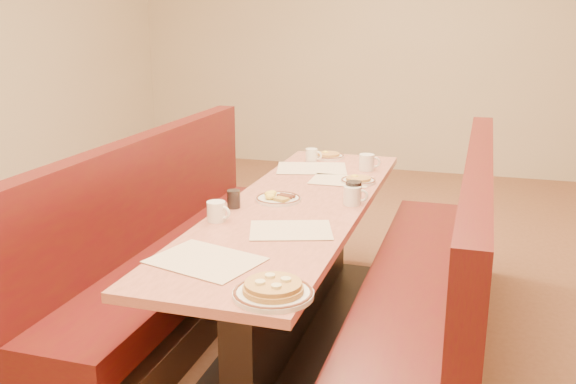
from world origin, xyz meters
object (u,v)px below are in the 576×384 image
(eggs_plate, at_px, (278,198))
(coffee_mug_c, at_px, (367,162))
(booth_left, at_px, (172,258))
(coffee_mug_b, at_px, (217,211))
(pancake_plate, at_px, (273,291))
(soda_tumbler_near, at_px, (234,199))
(diner_table, at_px, (296,271))
(coffee_mug_a, at_px, (353,195))
(coffee_mug_d, at_px, (312,155))
(soda_tumbler_mid, at_px, (353,192))
(booth_right, at_px, (436,290))

(eggs_plate, bearing_deg, coffee_mug_c, 67.73)
(booth_left, height_order, coffee_mug_b, booth_left)
(booth_left, bearing_deg, pancake_plate, -48.51)
(eggs_plate, xyz_separation_m, soda_tumbler_near, (-0.17, -0.18, 0.03))
(diner_table, xyz_separation_m, coffee_mug_a, (0.28, 0.07, 0.43))
(diner_table, bearing_deg, coffee_mug_b, -125.74)
(coffee_mug_a, height_order, coffee_mug_d, coffee_mug_a)
(coffee_mug_a, relative_size, soda_tumbler_mid, 1.11)
(eggs_plate, xyz_separation_m, soda_tumbler_mid, (0.39, 0.08, 0.04))
(soda_tumbler_mid, bearing_deg, booth_right, -12.45)
(coffee_mug_b, relative_size, coffee_mug_d, 1.12)
(pancake_plate, relative_size, coffee_mug_b, 2.28)
(coffee_mug_b, bearing_deg, soda_tumbler_near, 104.68)
(pancake_plate, bearing_deg, eggs_plate, 107.20)
(pancake_plate, relative_size, eggs_plate, 1.19)
(coffee_mug_d, bearing_deg, diner_table, -77.31)
(coffee_mug_b, bearing_deg, coffee_mug_a, 52.77)
(booth_right, relative_size, soda_tumbler_near, 27.12)
(booth_right, relative_size, pancake_plate, 8.77)
(coffee_mug_b, distance_m, coffee_mug_c, 1.31)
(coffee_mug_b, height_order, soda_tumbler_mid, soda_tumbler_mid)
(diner_table, height_order, eggs_plate, eggs_plate)
(pancake_plate, height_order, coffee_mug_c, coffee_mug_c)
(eggs_plate, relative_size, soda_tumbler_near, 2.59)
(booth_left, xyz_separation_m, coffee_mug_b, (0.46, -0.38, 0.44))
(diner_table, distance_m, coffee_mug_a, 0.52)
(coffee_mug_a, xyz_separation_m, coffee_mug_d, (-0.46, 0.90, -0.01))
(coffee_mug_a, relative_size, soda_tumbler_near, 1.38)
(diner_table, bearing_deg, booth_right, 0.00)
(booth_right, height_order, soda_tumbler_mid, booth_right)
(diner_table, bearing_deg, booth_left, 180.00)
(eggs_plate, distance_m, soda_tumbler_near, 0.26)
(coffee_mug_c, height_order, coffee_mug_d, coffee_mug_c)
(coffee_mug_c, bearing_deg, coffee_mug_d, 148.73)
(coffee_mug_b, xyz_separation_m, soda_tumbler_mid, (0.56, 0.48, 0.01))
(coffee_mug_a, xyz_separation_m, soda_tumbler_mid, (-0.00, 0.03, 0.01))
(coffee_mug_d, height_order, soda_tumbler_mid, soda_tumbler_mid)
(diner_table, bearing_deg, pancake_plate, -77.66)
(soda_tumbler_near, distance_m, soda_tumbler_mid, 0.62)
(diner_table, height_order, coffee_mug_a, coffee_mug_a)
(soda_tumbler_near, bearing_deg, eggs_plate, 46.95)
(coffee_mug_c, distance_m, soda_tumbler_near, 1.11)
(pancake_plate, bearing_deg, booth_left, 131.49)
(booth_left, relative_size, coffee_mug_c, 18.74)
(booth_left, relative_size, coffee_mug_a, 19.61)
(diner_table, bearing_deg, eggs_plate, 167.55)
(soda_tumbler_near, bearing_deg, coffee_mug_b, -89.06)
(booth_right, distance_m, soda_tumbler_near, 1.11)
(diner_table, height_order, coffee_mug_c, coffee_mug_c)
(soda_tumbler_near, bearing_deg, coffee_mug_d, 84.63)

